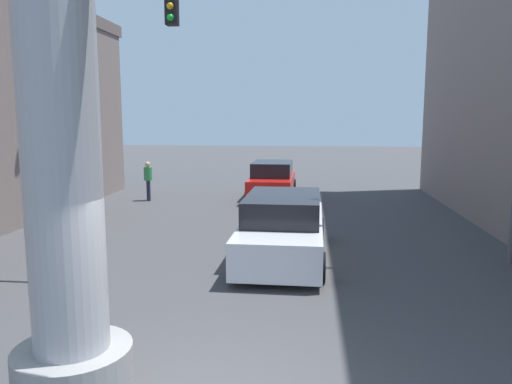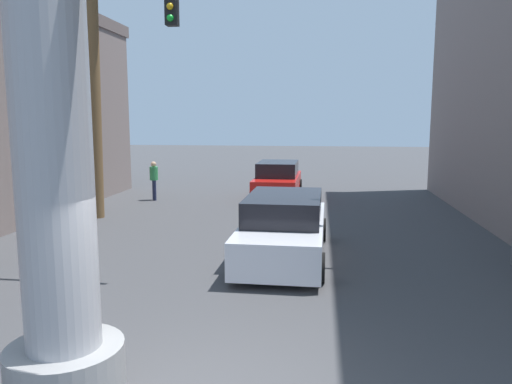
{
  "view_description": "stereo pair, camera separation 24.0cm",
  "coord_description": "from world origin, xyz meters",
  "px_view_note": "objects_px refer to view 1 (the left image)",
  "views": [
    {
      "loc": [
        1.11,
        -5.33,
        3.41
      ],
      "look_at": [
        0.0,
        5.29,
        1.81
      ],
      "focal_mm": 35.0,
      "sensor_mm": 36.0,
      "label": 1
    },
    {
      "loc": [
        1.35,
        -5.3,
        3.41
      ],
      "look_at": [
        0.0,
        5.29,
        1.81
      ],
      "focal_mm": 35.0,
      "sensor_mm": 36.0,
      "label": 2
    }
  ],
  "objects_px": {
    "car_far": "(272,181)",
    "street_lamp": "(506,62)",
    "car_lead": "(283,228)",
    "pedestrian_far_left": "(148,178)",
    "palm_tree_mid_left": "(89,72)",
    "traffic_light_mast": "(45,74)"
  },
  "relations": [
    {
      "from": "palm_tree_mid_left",
      "to": "pedestrian_far_left",
      "type": "xyz_separation_m",
      "value": [
        0.63,
        3.81,
        -3.94
      ]
    },
    {
      "from": "street_lamp",
      "to": "traffic_light_mast",
      "type": "height_order",
      "value": "street_lamp"
    },
    {
      "from": "street_lamp",
      "to": "palm_tree_mid_left",
      "type": "xyz_separation_m",
      "value": [
        -11.58,
        4.07,
        0.23
      ]
    },
    {
      "from": "palm_tree_mid_left",
      "to": "street_lamp",
      "type": "bearing_deg",
      "value": -19.37
    },
    {
      "from": "car_far",
      "to": "street_lamp",
      "type": "bearing_deg",
      "value": -57.01
    },
    {
      "from": "car_lead",
      "to": "traffic_light_mast",
      "type": "bearing_deg",
      "value": -160.06
    },
    {
      "from": "street_lamp",
      "to": "car_lead",
      "type": "xyz_separation_m",
      "value": [
        -4.97,
        -0.05,
        -3.91
      ]
    },
    {
      "from": "pedestrian_far_left",
      "to": "traffic_light_mast",
      "type": "bearing_deg",
      "value": -83.81
    },
    {
      "from": "street_lamp",
      "to": "traffic_light_mast",
      "type": "bearing_deg",
      "value": -169.5
    },
    {
      "from": "street_lamp",
      "to": "palm_tree_mid_left",
      "type": "bearing_deg",
      "value": 160.63
    },
    {
      "from": "car_lead",
      "to": "palm_tree_mid_left",
      "type": "relative_size",
      "value": 0.61
    },
    {
      "from": "traffic_light_mast",
      "to": "car_lead",
      "type": "height_order",
      "value": "traffic_light_mast"
    },
    {
      "from": "car_far",
      "to": "car_lead",
      "type": "bearing_deg",
      "value": -84.27
    },
    {
      "from": "car_lead",
      "to": "palm_tree_mid_left",
      "type": "distance_m",
      "value": 8.82
    },
    {
      "from": "street_lamp",
      "to": "car_lead",
      "type": "relative_size",
      "value": 1.49
    },
    {
      "from": "street_lamp",
      "to": "pedestrian_far_left",
      "type": "distance_m",
      "value": 13.99
    },
    {
      "from": "traffic_light_mast",
      "to": "palm_tree_mid_left",
      "type": "distance_m",
      "value": 6.17
    },
    {
      "from": "traffic_light_mast",
      "to": "palm_tree_mid_left",
      "type": "xyz_separation_m",
      "value": [
        -1.68,
        5.91,
        0.57
      ]
    },
    {
      "from": "street_lamp",
      "to": "pedestrian_far_left",
      "type": "bearing_deg",
      "value": 144.27
    },
    {
      "from": "car_far",
      "to": "palm_tree_mid_left",
      "type": "distance_m",
      "value": 8.64
    },
    {
      "from": "traffic_light_mast",
      "to": "car_lead",
      "type": "bearing_deg",
      "value": 19.94
    },
    {
      "from": "street_lamp",
      "to": "pedestrian_far_left",
      "type": "xyz_separation_m",
      "value": [
        -10.95,
        7.88,
        -3.7
      ]
    }
  ]
}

